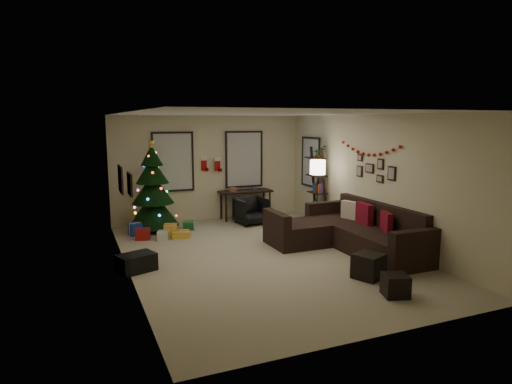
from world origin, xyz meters
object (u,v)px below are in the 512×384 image
desk_chair (251,211)px  christmas_tree (153,192)px  sofa (348,234)px  bookshelf (318,187)px  desk (246,194)px

desk_chair → christmas_tree: bearing=166.4°
sofa → bookshelf: bookshelf is taller
christmas_tree → desk_chair: christmas_tree is taller
sofa → desk: size_ratio=2.21×
bookshelf → sofa: bearing=-103.5°
desk_chair → bookshelf: 1.76m
sofa → christmas_tree: bearing=137.7°
christmas_tree → desk: 2.50m
desk → desk_chair: (-0.10, -0.65, -0.33)m
christmas_tree → desk: christmas_tree is taller
desk → bookshelf: bookshelf is taller
desk_chair → desk: bearing=74.9°
christmas_tree → bookshelf: christmas_tree is taller
desk → desk_chair: size_ratio=2.07×
sofa → desk_chair: sofa is taller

